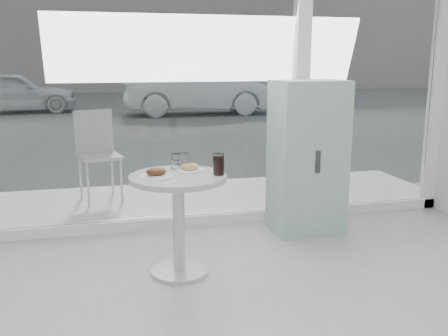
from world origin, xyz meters
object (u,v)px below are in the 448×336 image
object	(u,v)px
main_table	(178,204)
water_tumbler_b	(184,162)
car_white	(13,92)
car_silver	(199,90)
water_tumbler_a	(176,162)
plate_fritter	(157,173)
plate_donut	(190,168)
cola_glass	(219,165)
patio_chair	(97,149)
mint_cabinet	(308,157)

from	to	relation	value
main_table	water_tumbler_b	bearing A→B (deg)	68.24
car_white	car_silver	size ratio (longest dim) A/B	0.85
water_tumbler_a	plate_fritter	bearing A→B (deg)	-125.60
plate_donut	water_tumbler_b	bearing A→B (deg)	115.32
car_silver	water_tumbler_a	bearing A→B (deg)	170.48
water_tumbler_a	cola_glass	size ratio (longest dim) A/B	0.75
patio_chair	water_tumbler_a	bearing A→B (deg)	-86.58
plate_fritter	plate_donut	distance (m)	0.30
main_table	car_silver	world-z (taller)	car_silver
car_silver	cola_glass	bearing A→B (deg)	172.12
main_table	car_white	size ratio (longest dim) A/B	0.21
plate_donut	car_silver	bearing A→B (deg)	78.59
plate_fritter	water_tumbler_b	world-z (taller)	water_tumbler_b
car_silver	water_tumbler_b	distance (m)	11.19
mint_cabinet	cola_glass	xyz separation A→B (m)	(-1.04, -0.76, 0.14)
cola_glass	water_tumbler_b	bearing A→B (deg)	130.85
car_silver	plate_donut	world-z (taller)	car_silver
patio_chair	plate_fritter	distance (m)	2.22
plate_fritter	water_tumbler_a	bearing A→B (deg)	54.40
mint_cabinet	cola_glass	size ratio (longest dim) A/B	8.95
plate_fritter	main_table	bearing A→B (deg)	8.86
car_white	water_tumbler_b	size ratio (longest dim) A/B	29.30
plate_donut	cola_glass	xyz separation A→B (m)	(0.18, -0.18, 0.06)
car_silver	mint_cabinet	bearing A→B (deg)	176.94
car_white	main_table	bearing A→B (deg)	-172.51
car_silver	plate_fritter	world-z (taller)	car_silver
plate_fritter	water_tumbler_a	size ratio (longest dim) A/B	2.03
main_table	water_tumbler_b	world-z (taller)	water_tumbler_b
car_white	plate_donut	xyz separation A→B (m)	(3.20, -12.87, 0.16)
mint_cabinet	water_tumbler_b	distance (m)	1.36
car_white	car_silver	distance (m)	5.73
plate_fritter	water_tumbler_b	distance (m)	0.32
mint_cabinet	car_silver	world-z (taller)	car_silver
patio_chair	car_silver	bearing A→B (deg)	58.04
car_white	patio_chair	bearing A→B (deg)	-172.88
plate_donut	cola_glass	world-z (taller)	cola_glass
patio_chair	plate_donut	distance (m)	2.16
car_white	cola_glass	size ratio (longest dim) A/B	23.53
main_table	plate_donut	distance (m)	0.29
water_tumbler_a	car_white	bearing A→B (deg)	103.68
patio_chair	plate_fritter	world-z (taller)	patio_chair
car_silver	plate_donut	bearing A→B (deg)	171.04
main_table	mint_cabinet	distance (m)	1.51
main_table	mint_cabinet	size ratio (longest dim) A/B	0.54
water_tumbler_b	car_silver	bearing A→B (deg)	78.34
car_silver	cola_glass	size ratio (longest dim) A/B	27.81
water_tumbler_b	cola_glass	world-z (taller)	cola_glass
car_silver	patio_chair	bearing A→B (deg)	164.48
main_table	car_white	world-z (taller)	car_white
main_table	mint_cabinet	world-z (taller)	mint_cabinet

